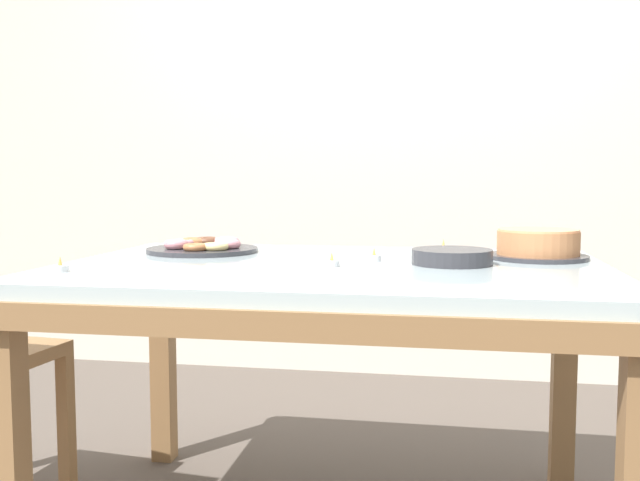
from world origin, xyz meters
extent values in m
cube|color=silver|center=(0.00, 1.71, 1.30)|extent=(8.00, 0.10, 2.60)
cube|color=silver|center=(0.00, 0.00, 0.74)|extent=(1.42, 0.97, 0.04)
cube|color=olive|center=(0.00, -0.46, 0.69)|extent=(1.45, 0.08, 0.06)
cube|color=olive|center=(0.00, 0.46, 0.69)|extent=(1.45, 0.08, 0.06)
cube|color=olive|center=(-0.69, 0.00, 0.69)|extent=(0.08, 1.01, 0.06)
cube|color=olive|center=(0.69, 0.00, 0.69)|extent=(0.08, 1.01, 0.06)
cube|color=olive|center=(-0.66, -0.44, 0.35)|extent=(0.07, 0.07, 0.69)
cube|color=olive|center=(-0.66, 0.44, 0.35)|extent=(0.07, 0.07, 0.69)
cube|color=olive|center=(0.66, 0.44, 0.35)|extent=(0.07, 0.07, 0.69)
cube|color=olive|center=(-0.84, 0.10, 0.23)|extent=(0.04, 0.04, 0.45)
cylinder|color=#333338|center=(0.55, 0.21, 0.76)|extent=(0.27, 0.27, 0.01)
cylinder|color=#BC7A4C|center=(0.55, 0.21, 0.80)|extent=(0.22, 0.22, 0.07)
cylinder|color=#EDA16C|center=(0.55, 0.21, 0.83)|extent=(0.22, 0.22, 0.01)
cylinder|color=#333338|center=(-0.44, 0.22, 0.76)|extent=(0.34, 0.34, 0.01)
torus|color=pink|center=(-0.35, 0.21, 0.78)|extent=(0.08, 0.08, 0.03)
torus|color=pink|center=(-0.38, 0.29, 0.78)|extent=(0.08, 0.08, 0.03)
torus|color=brown|center=(-0.44, 0.28, 0.78)|extent=(0.08, 0.08, 0.03)
torus|color=#B27042|center=(-0.48, 0.27, 0.78)|extent=(0.08, 0.08, 0.03)
torus|color=pink|center=(-0.50, 0.23, 0.78)|extent=(0.07, 0.07, 0.02)
torus|color=pink|center=(-0.50, 0.17, 0.78)|extent=(0.07, 0.07, 0.03)
torus|color=#B27042|center=(-0.43, 0.13, 0.78)|extent=(0.07, 0.07, 0.02)
torus|color=#EAD184|center=(-0.37, 0.16, 0.78)|extent=(0.08, 0.08, 0.02)
cylinder|color=#333338|center=(0.31, 0.04, 0.76)|extent=(0.21, 0.21, 0.01)
cylinder|color=#333338|center=(0.31, 0.04, 0.77)|extent=(0.21, 0.21, 0.01)
cylinder|color=#333338|center=(0.31, 0.04, 0.78)|extent=(0.21, 0.21, 0.01)
cylinder|color=#333338|center=(0.31, 0.04, 0.79)|extent=(0.21, 0.21, 0.01)
cylinder|color=silver|center=(0.01, -0.06, 0.76)|extent=(0.04, 0.04, 0.02)
cylinder|color=white|center=(0.01, -0.06, 0.77)|extent=(0.03, 0.03, 0.00)
cone|color=#F9B74C|center=(0.01, -0.06, 0.78)|extent=(0.01, 0.01, 0.02)
cylinder|color=silver|center=(-0.62, -0.28, 0.76)|extent=(0.04, 0.04, 0.02)
cylinder|color=white|center=(-0.62, -0.28, 0.77)|extent=(0.03, 0.03, 0.00)
cone|color=#F9B74C|center=(-0.62, -0.28, 0.78)|extent=(0.01, 0.01, 0.02)
cylinder|color=silver|center=(0.29, 0.37, 0.76)|extent=(0.04, 0.04, 0.02)
cylinder|color=white|center=(0.29, 0.37, 0.77)|extent=(0.03, 0.03, 0.00)
cone|color=#F9B74C|center=(0.29, 0.37, 0.78)|extent=(0.01, 0.01, 0.02)
cylinder|color=silver|center=(0.10, 0.08, 0.76)|extent=(0.04, 0.04, 0.02)
cylinder|color=white|center=(0.10, 0.08, 0.77)|extent=(0.03, 0.03, 0.00)
cone|color=#F9B74C|center=(0.10, 0.08, 0.78)|extent=(0.01, 0.01, 0.02)
camera|label=1|loc=(0.29, -1.84, 0.98)|focal=40.00mm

